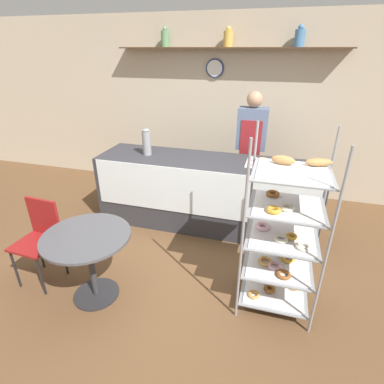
% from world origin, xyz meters
% --- Properties ---
extents(ground_plane, '(14.00, 14.00, 0.00)m').
position_xyz_m(ground_plane, '(0.00, 0.00, 0.00)').
color(ground_plane, brown).
extents(back_wall, '(10.00, 0.30, 2.70)m').
position_xyz_m(back_wall, '(0.00, 2.35, 1.37)').
color(back_wall, beige).
rests_on(back_wall, ground_plane).
extents(display_counter, '(2.85, 0.75, 0.93)m').
position_xyz_m(display_counter, '(0.00, 1.03, 0.47)').
color(display_counter, '#333338').
rests_on(display_counter, ground_plane).
extents(pastry_rack, '(0.65, 0.57, 1.67)m').
position_xyz_m(pastry_rack, '(0.97, -0.17, 0.75)').
color(pastry_rack, gray).
rests_on(pastry_rack, ground_plane).
extents(person_worker, '(0.40, 0.23, 1.72)m').
position_xyz_m(person_worker, '(0.49, 1.62, 0.95)').
color(person_worker, '#282833').
rests_on(person_worker, ground_plane).
extents(cafe_table, '(0.80, 0.80, 0.71)m').
position_xyz_m(cafe_table, '(-0.72, -0.58, 0.54)').
color(cafe_table, '#262628').
rests_on(cafe_table, ground_plane).
extents(cafe_chair, '(0.40, 0.40, 0.87)m').
position_xyz_m(cafe_chair, '(-1.36, -0.46, 0.54)').
color(cafe_chair, black).
rests_on(cafe_chair, ground_plane).
extents(coffee_carafe, '(0.11, 0.11, 0.35)m').
position_xyz_m(coffee_carafe, '(-0.81, 1.02, 1.11)').
color(coffee_carafe, gray).
rests_on(coffee_carafe, display_counter).
extents(donut_tray_counter, '(0.48, 0.35, 0.05)m').
position_xyz_m(donut_tray_counter, '(0.70, 1.08, 0.95)').
color(donut_tray_counter, silver).
rests_on(donut_tray_counter, display_counter).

